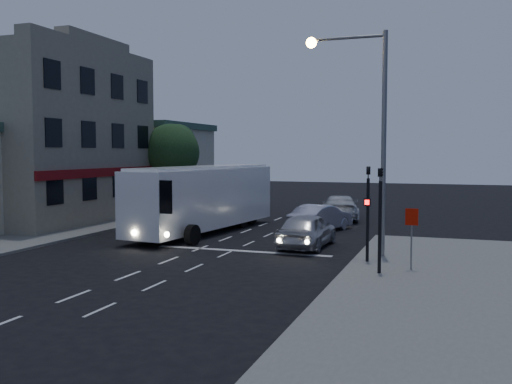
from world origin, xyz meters
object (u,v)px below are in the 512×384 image
at_px(street_tree, 171,150).
at_px(tour_bus, 205,197).
at_px(traffic_signal_side, 380,207).
at_px(streetlight, 368,117).
at_px(car_sedan_a, 321,218).
at_px(car_suv, 307,230).
at_px(traffic_signal_main, 368,202).
at_px(car_sedan_b, 340,207).
at_px(regulatory_sign, 412,229).

bearing_deg(street_tree, tour_bus, -52.75).
bearing_deg(traffic_signal_side, street_tree, 135.50).
relative_size(traffic_signal_side, streetlight, 0.46).
relative_size(tour_bus, car_sedan_a, 2.65).
height_order(car_suv, traffic_signal_main, traffic_signal_main).
relative_size(car_sedan_a, traffic_signal_side, 1.09).
xyz_separation_m(tour_bus, car_sedan_b, (5.76, 8.24, -1.15)).
distance_m(car_sedan_a, street_tree, 13.93).
height_order(car_sedan_b, regulatory_sign, regulatory_sign).
bearing_deg(car_suv, street_tree, -39.86).
bearing_deg(regulatory_sign, traffic_signal_main, 149.16).
bearing_deg(street_tree, traffic_signal_main, -42.03).
bearing_deg(traffic_signal_main, traffic_signal_side, -70.51).
xyz_separation_m(car_sedan_b, street_tree, (-12.04, 0.02, 3.72)).
relative_size(tour_bus, traffic_signal_main, 2.89).
relative_size(streetlight, street_tree, 1.45).
bearing_deg(tour_bus, traffic_signal_side, -31.07).
distance_m(car_suv, traffic_signal_side, 6.51).
distance_m(car_sedan_a, traffic_signal_side, 11.45).
height_order(traffic_signal_side, street_tree, street_tree).
xyz_separation_m(traffic_signal_main, regulatory_sign, (1.70, -1.01, -0.82)).
relative_size(car_suv, streetlight, 0.52).
distance_m(car_sedan_a, car_sedan_b, 5.77).
relative_size(traffic_signal_main, streetlight, 0.46).
xyz_separation_m(car_suv, traffic_signal_side, (3.84, -5.00, 1.62)).
xyz_separation_m(car_suv, regulatory_sign, (4.84, -4.04, 0.80)).
bearing_deg(tour_bus, car_suv, -18.04).
bearing_deg(car_sedan_a, car_suv, 114.40).
xyz_separation_m(tour_bus, car_sedan_a, (5.81, 2.47, -1.19)).
bearing_deg(car_suv, regulatory_sign, 141.85).
distance_m(tour_bus, car_suv, 7.13).
relative_size(car_suv, traffic_signal_main, 1.14).
bearing_deg(car_sedan_a, street_tree, -7.22).
height_order(streetlight, street_tree, streetlight).
bearing_deg(streetlight, car_sedan_b, 105.33).
bearing_deg(traffic_signal_side, traffic_signal_main, 109.49).
distance_m(traffic_signal_side, street_tree, 23.24).
distance_m(streetlight, street_tree, 20.19).
xyz_separation_m(traffic_signal_side, streetlight, (-0.96, 3.40, 3.31)).
bearing_deg(streetlight, regulatory_sign, -51.25).
bearing_deg(car_sedan_b, car_suv, 79.55).
bearing_deg(car_sedan_a, car_sedan_b, -71.10).
bearing_deg(regulatory_sign, street_tree, 138.92).
relative_size(car_sedan_b, traffic_signal_side, 1.31).
bearing_deg(regulatory_sign, car_sedan_b, 109.73).
height_order(traffic_signal_main, street_tree, street_tree).
bearing_deg(tour_bus, traffic_signal_main, -25.30).
height_order(car_sedan_a, regulatory_sign, regulatory_sign).
height_order(traffic_signal_main, streetlight, streetlight).
relative_size(tour_bus, regulatory_sign, 5.39).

